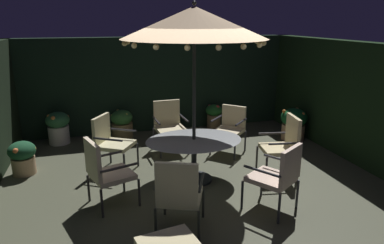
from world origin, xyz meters
TOP-DOWN VIEW (x-y plane):
  - ground_plane at (0.00, 0.00)m, footprint 6.84×6.84m
  - hedge_backdrop_rear at (0.00, 3.27)m, footprint 6.84×0.30m
  - hedge_backdrop_right at (3.27, 0.00)m, footprint 0.30×6.84m
  - patio_dining_table at (0.03, 0.20)m, footprint 1.60×1.22m
  - patio_umbrella at (0.03, 0.20)m, footprint 2.24×2.24m
  - patio_chair_north at (0.88, -1.09)m, footprint 0.81×0.82m
  - patio_chair_northeast at (1.55, -0.05)m, footprint 0.65×0.66m
  - patio_chair_east at (1.11, 1.28)m, footprint 0.80×0.80m
  - patio_chair_southeast at (-0.06, 1.73)m, footprint 0.65×0.66m
  - patio_chair_south at (-1.28, 1.00)m, footprint 0.80×0.80m
  - patio_chair_southwest at (-1.43, -0.30)m, footprint 0.74×0.74m
  - patio_chair_west at (-0.57, -1.22)m, footprint 0.75×0.75m
  - potted_plant_back_right at (-2.78, 1.23)m, footprint 0.46×0.46m
  - potted_plant_left_near at (-0.94, 2.79)m, footprint 0.49×0.49m
  - potted_plant_right_far at (0.15, 2.60)m, footprint 0.45×0.45m
  - potted_plant_right_near at (1.30, 2.85)m, footprint 0.41×0.41m
  - potted_plant_left_far at (-2.31, 2.75)m, footprint 0.50×0.50m
  - potted_plant_back_center at (2.77, 1.61)m, footprint 0.58×0.58m

SIDE VIEW (x-z plane):
  - ground_plane at x=0.00m, z-range -0.02..0.00m
  - potted_plant_right_far at x=0.15m, z-range 0.00..0.58m
  - potted_plant_back_right at x=-2.78m, z-range 0.03..0.62m
  - potted_plant_left_near at x=-0.94m, z-range 0.01..0.65m
  - potted_plant_right_near at x=1.30m, z-range 0.03..0.65m
  - potted_plant_left_far at x=-2.31m, z-range 0.03..0.73m
  - potted_plant_back_center at x=2.77m, z-range 0.02..0.74m
  - patio_chair_east at x=1.11m, z-range 0.08..1.01m
  - patio_chair_west at x=-0.57m, z-range 0.06..1.07m
  - patio_chair_north at x=0.88m, z-range 0.07..1.07m
  - patio_chair_southwest at x=-1.43m, z-range 0.06..1.08m
  - patio_chair_southeast at x=-0.06m, z-range 0.07..1.08m
  - patio_chair_south at x=-1.28m, z-range 0.08..1.08m
  - patio_dining_table at x=0.03m, z-range 0.22..0.94m
  - patio_chair_northeast at x=1.55m, z-range 0.08..1.14m
  - hedge_backdrop_rear at x=0.00m, z-range 0.00..2.23m
  - hedge_backdrop_right at x=3.27m, z-range 0.00..2.23m
  - patio_umbrella at x=0.03m, z-range 1.13..4.01m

